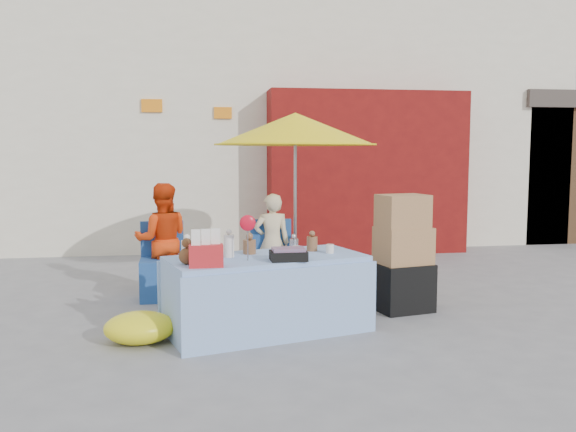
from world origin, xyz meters
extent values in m
plane|color=slate|center=(0.00, 0.00, 0.00)|extent=(80.00, 80.00, 0.00)
cube|color=silver|center=(0.00, 7.00, 2.25)|extent=(12.00, 5.00, 4.50)
cube|color=maroon|center=(2.20, 4.20, 1.30)|extent=(3.20, 0.60, 2.60)
cube|color=#4C331E|center=(6.50, 6.00, 1.20)|extent=(2.60, 3.00, 2.40)
cube|color=#3F3833|center=(6.50, 6.00, 2.55)|extent=(2.80, 3.20, 0.30)
cube|color=orange|center=(-1.20, 4.48, 2.35)|extent=(0.32, 0.04, 0.20)
cube|color=orange|center=(-0.10, 4.48, 2.25)|extent=(0.28, 0.04, 0.18)
cube|color=#829AD0|center=(0.05, 0.07, 0.35)|extent=(1.90, 1.22, 0.69)
cube|color=#829AD0|center=(0.15, -0.32, 0.32)|extent=(1.75, 0.51, 0.65)
cube|color=#829AD0|center=(-0.06, 0.46, 0.32)|extent=(1.75, 0.51, 0.65)
cylinder|color=white|center=(-0.66, 0.02, 0.78)|extent=(0.13, 0.13, 0.17)
cylinder|color=brown|center=(-0.51, 0.16, 0.77)|extent=(0.14, 0.14, 0.15)
cylinder|color=white|center=(-0.29, 0.08, 0.80)|extent=(0.11, 0.11, 0.20)
cylinder|color=brown|center=(-0.09, 0.23, 0.76)|extent=(0.15, 0.15, 0.13)
cylinder|color=#B2B2B7|center=(0.35, 0.37, 0.75)|extent=(0.10, 0.10, 0.11)
cylinder|color=brown|center=(0.51, 0.30, 0.76)|extent=(0.13, 0.13, 0.14)
cylinder|color=white|center=(0.33, 0.10, 0.74)|extent=(0.09, 0.09, 0.08)
cylinder|color=white|center=(0.65, 0.14, 0.74)|extent=(0.09, 0.09, 0.08)
sphere|color=brown|center=(-0.66, -0.22, 0.76)|extent=(0.14, 0.14, 0.14)
ellipsoid|color=red|center=(-0.14, -0.12, 1.02)|extent=(0.15, 0.08, 0.14)
cube|color=red|center=(-0.51, -0.37, 0.79)|extent=(0.30, 0.20, 0.19)
cube|color=black|center=(0.21, -0.17, 0.74)|extent=(0.36, 0.30, 0.08)
cube|color=navy|center=(-0.95, 1.47, 0.23)|extent=(0.49, 0.47, 0.45)
cube|color=navy|center=(-0.95, 1.69, 0.65)|extent=(0.48, 0.05, 0.40)
cube|color=navy|center=(0.30, 1.47, 0.23)|extent=(0.49, 0.47, 0.45)
cube|color=navy|center=(0.30, 1.69, 0.65)|extent=(0.48, 0.05, 0.40)
imported|color=red|center=(-0.95, 1.62, 0.64)|extent=(0.64, 0.50, 1.29)
imported|color=beige|center=(0.30, 1.62, 0.58)|extent=(0.43, 0.29, 1.16)
cylinder|color=gray|center=(0.60, 1.77, 1.00)|extent=(0.04, 0.04, 2.00)
cone|color=yellow|center=(0.60, 1.77, 1.90)|extent=(1.90, 1.90, 0.38)
cylinder|color=yellow|center=(0.60, 1.77, 1.72)|extent=(1.90, 1.90, 0.02)
cube|color=black|center=(1.52, 0.58, 0.25)|extent=(0.62, 0.55, 0.49)
cube|color=#AC744E|center=(1.52, 0.58, 0.68)|extent=(0.58, 0.49, 0.37)
cube|color=#AC744E|center=(1.50, 0.56, 1.03)|extent=(0.54, 0.45, 0.33)
ellipsoid|color=yellow|center=(-1.07, -0.11, 0.14)|extent=(0.75, 0.69, 0.27)
camera|label=1|loc=(-0.62, -5.32, 1.63)|focal=38.00mm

